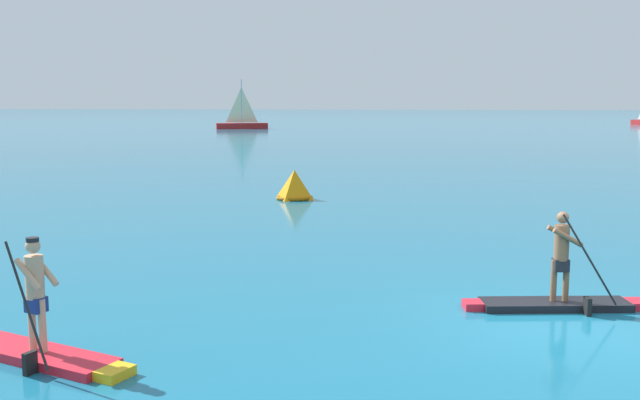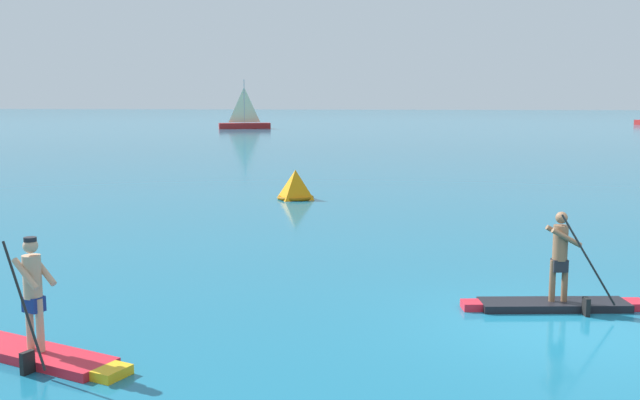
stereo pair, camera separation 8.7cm
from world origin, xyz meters
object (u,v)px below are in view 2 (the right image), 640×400
race_marker_buoy (295,186)px  sailboat_left_horizon (245,123)px  paddleboarder_mid_center (556,291)px  paddleboarder_near_left (34,338)px

race_marker_buoy → sailboat_left_horizon: bearing=104.5°
sailboat_left_horizon → paddleboarder_mid_center: bearing=-90.5°
paddleboarder_mid_center → race_marker_buoy: bearing=109.0°
race_marker_buoy → paddleboarder_near_left: bearing=-94.1°
paddleboarder_mid_center → race_marker_buoy: (-6.78, 13.44, 0.16)m
paddleboarder_near_left → paddleboarder_mid_center: (8.00, 3.48, 0.01)m
paddleboarder_near_left → paddleboarder_mid_center: paddleboarder_near_left is taller
paddleboarder_mid_center → sailboat_left_horizon: sailboat_left_horizon is taller
sailboat_left_horizon → paddleboarder_near_left: bearing=-96.8°
race_marker_buoy → sailboat_left_horizon: 62.62m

